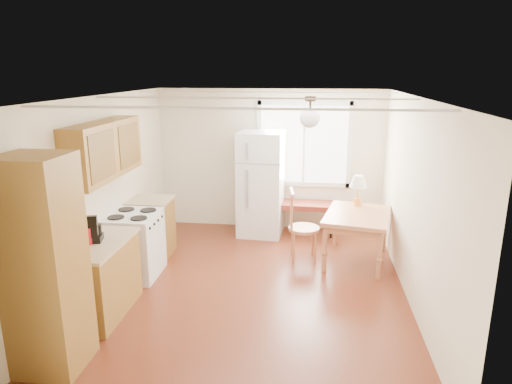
% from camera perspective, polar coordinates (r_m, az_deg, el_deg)
% --- Properties ---
extents(room_shell, '(4.60, 5.60, 2.62)m').
position_cam_1_polar(room_shell, '(5.76, -0.55, -0.71)').
color(room_shell, '#4D1C0F').
rests_on(room_shell, ground).
extents(kitchen_run, '(0.65, 3.40, 2.20)m').
position_cam_1_polar(kitchen_run, '(5.79, -18.58, -5.72)').
color(kitchen_run, brown).
rests_on(kitchen_run, ground).
extents(window_unit, '(1.64, 0.05, 1.51)m').
position_cam_1_polar(window_unit, '(8.07, 6.01, 5.96)').
color(window_unit, white).
rests_on(window_unit, room_shell).
extents(pendant_light, '(0.26, 0.26, 0.40)m').
position_cam_1_polar(pendant_light, '(5.92, 6.76, 9.34)').
color(pendant_light, '#312115').
rests_on(pendant_light, room_shell).
extents(refrigerator, '(0.79, 0.80, 1.81)m').
position_cam_1_polar(refrigerator, '(7.90, 0.62, 1.05)').
color(refrigerator, white).
rests_on(refrigerator, ground).
extents(bench, '(1.25, 0.51, 0.57)m').
position_cam_1_polar(bench, '(8.02, 5.73, -1.75)').
color(bench, maroon).
rests_on(bench, ground).
extents(dining_table, '(1.12, 1.36, 0.75)m').
position_cam_1_polar(dining_table, '(6.96, 12.53, -3.45)').
color(dining_table, '#B16A44').
rests_on(dining_table, ground).
extents(chair, '(0.48, 0.48, 1.08)m').
position_cam_1_polar(chair, '(6.92, 5.20, -3.53)').
color(chair, '#B16A44').
rests_on(chair, ground).
extents(table_lamp, '(0.27, 0.27, 0.48)m').
position_cam_1_polar(table_lamp, '(7.27, 12.68, 1.01)').
color(table_lamp, gold).
rests_on(table_lamp, dining_table).
extents(coffee_maker, '(0.21, 0.25, 0.33)m').
position_cam_1_polar(coffee_maker, '(5.56, -19.66, -4.69)').
color(coffee_maker, black).
rests_on(coffee_maker, kitchen_run).
extents(kettle, '(0.14, 0.14, 0.26)m').
position_cam_1_polar(kettle, '(5.53, -20.35, -5.01)').
color(kettle, red).
rests_on(kettle, kitchen_run).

